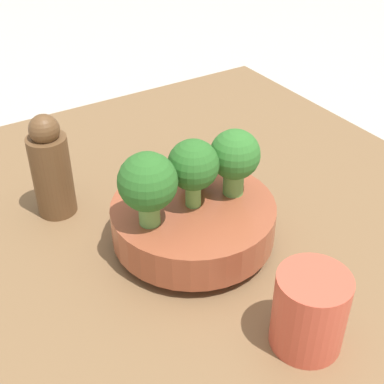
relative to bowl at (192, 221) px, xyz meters
The scene contains 9 objects.
ground_plane 0.08m from the bowl, ahead, with size 6.00×6.00×0.00m, color #ADA89E.
table 0.06m from the bowl, ahead, with size 0.87×0.86×0.03m.
bowl is the anchor object (origin of this frame).
romanesco_piece_near 0.08m from the bowl, 35.55° to the right, with size 0.05×0.05×0.07m.
broccoli_floret_center 0.08m from the bowl, 90.00° to the right, with size 0.06×0.06×0.09m.
broccoli_floret_back 0.10m from the bowl, 93.42° to the left, with size 0.07×0.07×0.09m.
broccoli_floret_front 0.10m from the bowl, 94.66° to the right, with size 0.06×0.06×0.09m.
cup 0.20m from the bowl, behind, with size 0.08×0.08×0.09m.
pepper_mill 0.21m from the bowl, 37.42° to the left, with size 0.05×0.05×0.15m.
Camera 1 is at (-0.50, 0.29, 0.49)m, focal length 50.00 mm.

